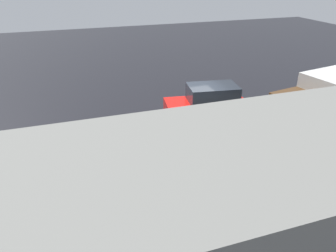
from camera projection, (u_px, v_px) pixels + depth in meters
ground_plane at (193, 127)px, 16.18m from camera, size 60.00×60.00×0.00m
kerb_strip at (235, 173)px, 12.60m from camera, size 24.00×3.20×0.04m
moving_hatchback at (207, 106)px, 15.94m from camera, size 4.11×2.27×2.06m
delivery_truck at (327, 100)px, 15.77m from camera, size 5.65×2.98×2.60m
fire_hydrant at (135, 157)px, 12.91m from camera, size 0.42×0.31×0.80m
pedestrian at (107, 154)px, 12.58m from camera, size 0.28×0.57×1.22m
metal_railing at (255, 185)px, 10.71m from camera, size 9.19×0.04×1.05m
sign_post at (111, 153)px, 10.88m from camera, size 0.07×0.44×2.40m
puddle_patch at (188, 125)px, 16.37m from camera, size 4.13×4.13×0.01m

